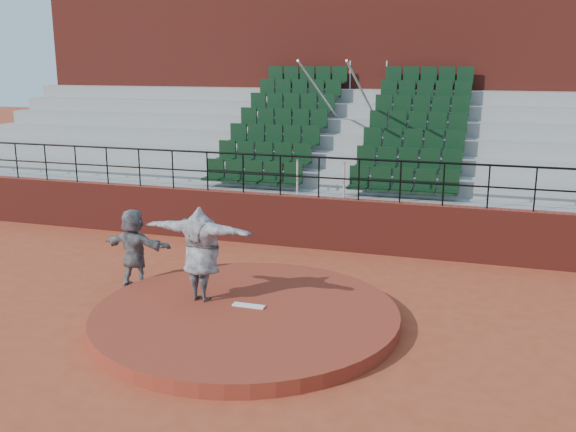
% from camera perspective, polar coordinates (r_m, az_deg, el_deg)
% --- Properties ---
extents(ground, '(90.00, 90.00, 0.00)m').
position_cam_1_polar(ground, '(11.74, -3.76, -9.41)').
color(ground, '#A23F24').
rests_on(ground, ground).
extents(pitchers_mound, '(5.50, 5.50, 0.25)m').
position_cam_1_polar(pitchers_mound, '(11.70, -3.77, -8.85)').
color(pitchers_mound, maroon).
rests_on(pitchers_mound, ground).
extents(pitching_rubber, '(0.60, 0.15, 0.03)m').
position_cam_1_polar(pitching_rubber, '(11.77, -3.51, -7.96)').
color(pitching_rubber, white).
rests_on(pitching_rubber, pitchers_mound).
extents(boundary_wall, '(24.00, 0.30, 1.30)m').
position_cam_1_polar(boundary_wall, '(16.06, 2.71, -0.60)').
color(boundary_wall, maroon).
rests_on(boundary_wall, ground).
extents(wall_railing, '(24.04, 0.05, 1.03)m').
position_cam_1_polar(wall_railing, '(15.78, 2.77, 4.26)').
color(wall_railing, black).
rests_on(wall_railing, boundary_wall).
extents(seating_deck, '(24.00, 5.97, 4.63)m').
position_cam_1_polar(seating_deck, '(19.38, 5.55, 4.17)').
color(seating_deck, gray).
rests_on(seating_deck, ground).
extents(press_box_facade, '(24.00, 3.00, 7.10)m').
position_cam_1_polar(press_box_facade, '(23.02, 7.80, 10.90)').
color(press_box_facade, maroon).
rests_on(press_box_facade, ground).
extents(pitcher, '(2.23, 0.76, 1.78)m').
position_cam_1_polar(pitcher, '(11.92, -7.74, -3.34)').
color(pitcher, black).
rests_on(pitcher, pitchers_mound).
extents(fielder, '(1.58, 0.59, 1.67)m').
position_cam_1_polar(fielder, '(13.58, -13.52, -2.81)').
color(fielder, black).
rests_on(fielder, ground).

